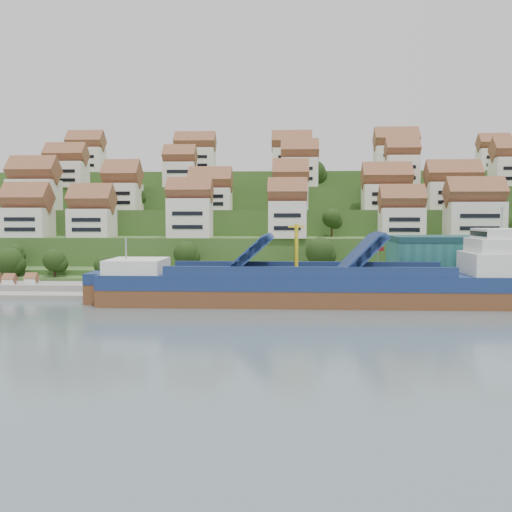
{
  "coord_description": "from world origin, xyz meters",
  "views": [
    {
      "loc": [
        0.23,
        -105.02,
        16.34
      ],
      "look_at": [
        -6.68,
        14.0,
        8.0
      ],
      "focal_mm": 40.0,
      "sensor_mm": 36.0,
      "label": 1
    }
  ],
  "objects": [
    {
      "name": "hillside",
      "position": [
        0.0,
        103.55,
        10.66
      ],
      "size": [
        260.0,
        128.0,
        31.0
      ],
      "color": "#2D4C1E",
      "rests_on": "ground"
    },
    {
      "name": "hillside_trees",
      "position": [
        -8.12,
        42.4,
        15.59
      ],
      "size": [
        143.16,
        62.51,
        30.47
      ],
      "color": "#213913",
      "rests_on": "ground"
    },
    {
      "name": "pebble_beach",
      "position": [
        -58.0,
        12.0,
        0.5
      ],
      "size": [
        45.0,
        20.0,
        1.0
      ],
      "primitive_type": "cube",
      "color": "gray",
      "rests_on": "ground"
    },
    {
      "name": "ground",
      "position": [
        0.0,
        0.0,
        0.0
      ],
      "size": [
        300.0,
        300.0,
        0.0
      ],
      "primitive_type": "plane",
      "color": "slate",
      "rests_on": "ground"
    },
    {
      "name": "beach_huts",
      "position": [
        -60.0,
        10.75,
        2.1
      ],
      "size": [
        14.4,
        3.7,
        2.2
      ],
      "color": "white",
      "rests_on": "pebble_beach"
    },
    {
      "name": "quay",
      "position": [
        20.0,
        15.0,
        1.1
      ],
      "size": [
        180.0,
        14.0,
        2.2
      ],
      "primitive_type": "cube",
      "color": "gray",
      "rests_on": "ground"
    },
    {
      "name": "hillside_village",
      "position": [
        2.01,
        60.02,
        24.23
      ],
      "size": [
        157.97,
        62.9,
        28.46
      ],
      "color": "white",
      "rests_on": "ground"
    },
    {
      "name": "cargo_ship",
      "position": [
        7.97,
        0.29,
        3.38
      ],
      "size": [
        80.4,
        13.0,
        17.84
      ],
      "rotation": [
        0.0,
        0.0,
        0.01
      ],
      "color": "brown",
      "rests_on": "ground"
    },
    {
      "name": "flagpole",
      "position": [
        18.11,
        10.0,
        6.88
      ],
      "size": [
        1.28,
        0.16,
        8.0
      ],
      "color": "gray",
      "rests_on": "quay"
    }
  ]
}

